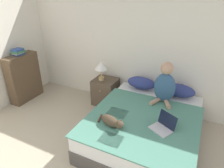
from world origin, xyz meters
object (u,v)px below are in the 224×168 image
at_px(person_sitting, 165,85).
at_px(book_stack_top, 18,52).
at_px(laptop_open, 163,126).
at_px(bed, 145,127).
at_px(cat_tabby, 112,121).
at_px(pillow_far, 179,90).
at_px(bookshelf, 24,78).
at_px(pillow_near, 141,83).
at_px(table_lamp, 101,66).
at_px(nightstand, 105,91).

height_order(person_sitting, book_stack_top, person_sitting).
height_order(laptop_open, book_stack_top, book_stack_top).
relative_size(bed, cat_tabby, 4.20).
bearing_deg(pillow_far, book_stack_top, -168.16).
bearing_deg(laptop_open, bookshelf, -159.05).
relative_size(pillow_near, person_sitting, 0.78).
height_order(pillow_near, book_stack_top, book_stack_top).
height_order(bed, person_sitting, person_sitting).
xyz_separation_m(pillow_near, table_lamp, (-0.83, -0.10, 0.24)).
relative_size(pillow_near, laptop_open, 1.49).
xyz_separation_m(cat_tabby, book_stack_top, (-2.48, 0.66, 0.51)).
bearing_deg(person_sitting, bookshelf, -173.04).
bearing_deg(laptop_open, pillow_near, 150.74).
bearing_deg(table_lamp, cat_tabby, -55.48).
bearing_deg(cat_tabby, table_lamp, 141.68).
bearing_deg(laptop_open, person_sitting, 131.35).
relative_size(pillow_near, pillow_far, 1.00).
xyz_separation_m(pillow_near, bookshelf, (-2.48, -0.67, -0.11)).
bearing_deg(person_sitting, pillow_far, 54.82).
bearing_deg(pillow_near, bed, -66.42).
relative_size(bed, bookshelf, 1.91).
distance_m(pillow_near, person_sitting, 0.62).
bearing_deg(laptop_open, nightstand, 173.35).
relative_size(bed, pillow_far, 3.53).
bearing_deg(bookshelf, pillow_far, 11.77).
bearing_deg(pillow_near, table_lamp, -172.96).
relative_size(pillow_far, book_stack_top, 2.32).
height_order(table_lamp, book_stack_top, book_stack_top).
bearing_deg(laptop_open, book_stack_top, -158.98).
xyz_separation_m(pillow_far, laptop_open, (-0.03, -1.07, -0.07)).
distance_m(pillow_far, book_stack_top, 3.30).
xyz_separation_m(person_sitting, laptop_open, (0.18, -0.77, -0.27)).
bearing_deg(bookshelf, bed, -3.11).
bearing_deg(nightstand, table_lamp, -145.10).
bearing_deg(bookshelf, person_sitting, 6.96).
bearing_deg(person_sitting, book_stack_top, -172.97).
relative_size(bookshelf, book_stack_top, 4.30).
bearing_deg(bed, laptop_open, -37.64).
bearing_deg(cat_tabby, person_sitting, 81.42).
height_order(pillow_far, laptop_open, pillow_far).
bearing_deg(table_lamp, pillow_near, 7.04).
xyz_separation_m(bed, person_sitting, (0.14, 0.52, 0.57)).
height_order(pillow_near, bookshelf, bookshelf).
bearing_deg(bed, pillow_near, 113.58).
bearing_deg(bookshelf, table_lamp, 18.90).
bearing_deg(table_lamp, book_stack_top, -160.98).
bearing_deg(pillow_far, nightstand, -177.77).
bearing_deg(cat_tabby, bookshelf, -177.76).
distance_m(bed, pillow_far, 0.97).
relative_size(pillow_far, cat_tabby, 1.19).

